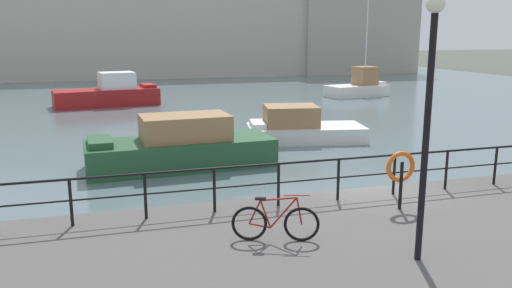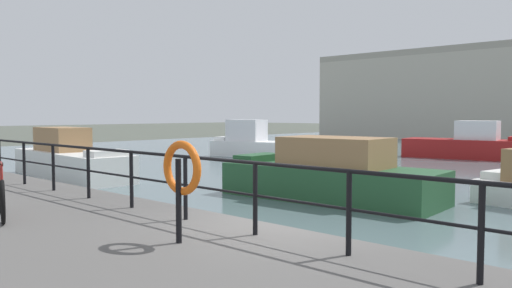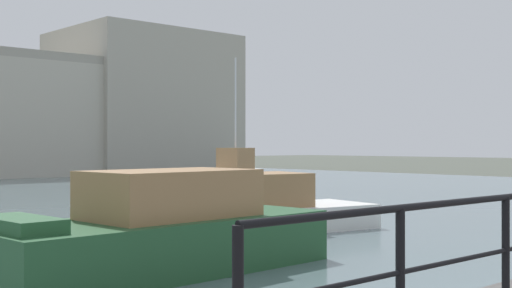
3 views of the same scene
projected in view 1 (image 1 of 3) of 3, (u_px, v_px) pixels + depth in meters
ground_plane at (365, 223)px, 14.24m from camera, size 240.00×240.00×0.00m
water_basin at (188, 96)px, 42.53m from camera, size 80.00×60.00×0.01m
harbor_building at (212, 32)px, 63.92m from camera, size 64.20×12.76×13.21m
moored_cabin_cruiser at (359, 86)px, 42.25m from camera, size 5.34×3.10×7.64m
moored_white_yacht at (181, 147)px, 19.99m from camera, size 7.24×2.98×2.03m
moored_blue_motorboat at (109, 94)px, 36.73m from camera, size 7.44×3.57×2.37m
moored_green_narrowboat at (300, 128)px, 24.85m from camera, size 5.91×3.49×1.72m
quay_railing at (447, 163)px, 13.70m from camera, size 22.14×0.07×1.08m
parked_bicycle at (275, 223)px, 10.34m from camera, size 1.69×0.63×0.98m
life_ring_stand at (401, 169)px, 12.16m from camera, size 0.75×0.16×1.40m
quay_lamp_post at (429, 97)px, 8.94m from camera, size 0.32×0.32×4.74m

